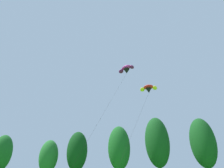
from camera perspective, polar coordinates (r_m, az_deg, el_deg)
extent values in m
ellipsoid|color=#19561E|center=(56.18, -31.26, -17.94)|extent=(4.83, 4.83, 8.80)
ellipsoid|color=#236628|center=(49.68, -19.22, -20.60)|extent=(4.41, 4.41, 7.60)
ellipsoid|color=#0F3D14|center=(48.13, -10.85, -19.88)|extent=(4.96, 4.96, 9.19)
ellipsoid|color=#19561E|center=(45.70, 2.23, -19.23)|extent=(5.23, 5.23, 9.96)
ellipsoid|color=#144719|center=(48.62, 13.94, -17.08)|extent=(5.92, 5.92, 11.99)
ellipsoid|color=#144719|center=(49.69, 26.54, -15.98)|extent=(5.70, 5.70, 11.34)
ellipsoid|color=#D12893|center=(31.72, 4.47, 5.13)|extent=(2.04, 1.88, 0.82)
ellipsoid|color=#66144C|center=(31.02, 6.16, 5.32)|extent=(1.21, 1.15, 0.99)
ellipsoid|color=#66144C|center=(32.13, 2.87, 3.99)|extent=(1.17, 1.22, 0.99)
cone|color=black|center=(31.43, 4.61, 3.99)|extent=(1.41, 1.41, 0.86)
cylinder|color=black|center=(24.58, -2.45, -8.78)|extent=(6.62, 7.82, 15.95)
ellipsoid|color=red|center=(39.13, 11.32, -0.95)|extent=(2.28, 1.73, 1.12)
ellipsoid|color=yellow|center=(38.89, 13.23, -1.18)|extent=(1.12, 1.29, 1.28)
ellipsoid|color=yellow|center=(39.12, 9.51, -1.68)|extent=(1.36, 1.28, 1.28)
cone|color=black|center=(38.92, 11.44, -2.07)|extent=(1.40, 1.40, 0.98)
cylinder|color=black|center=(26.10, 8.34, -10.37)|extent=(6.64, 20.45, 16.10)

